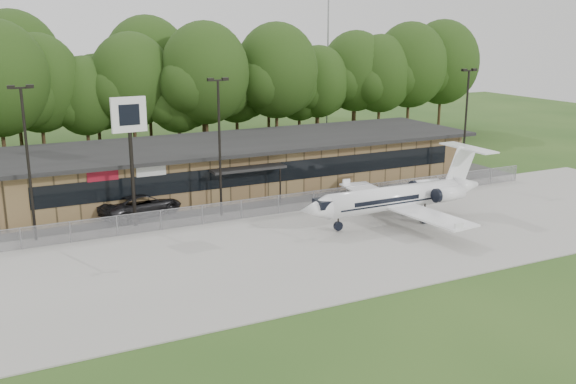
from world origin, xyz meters
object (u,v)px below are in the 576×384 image
pole_sign (130,129)px  suv (141,205)px  terminal (245,163)px  business_jet (399,198)px

pole_sign → suv: bearing=63.9°
terminal → business_jet: bearing=-68.0°
business_jet → suv: (-16.27, 9.89, -0.96)m
business_jet → pole_sign: bearing=156.4°
pole_sign → terminal: bearing=28.3°
suv → pole_sign: bearing=138.4°
business_jet → suv: size_ratio=2.40×
business_jet → suv: business_jet is taller
suv → terminal: bearing=-84.9°
terminal → suv: 11.46m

